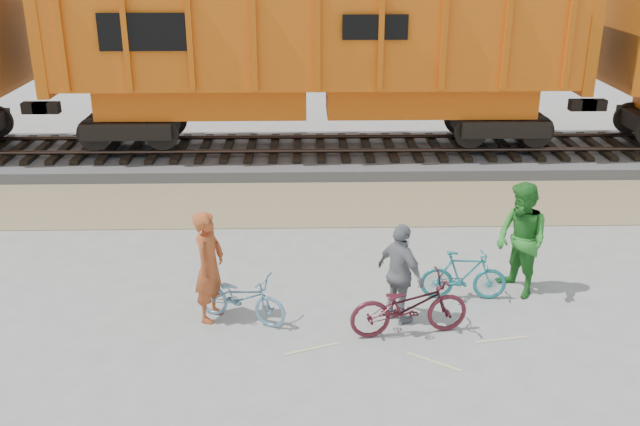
# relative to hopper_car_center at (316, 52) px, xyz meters

# --- Properties ---
(ground) EXTENTS (120.00, 120.00, 0.00)m
(ground) POSITION_rel_hopper_car_center_xyz_m (0.77, -9.00, -3.01)
(ground) COLOR #9E9E99
(ground) RESTS_ON ground
(gravel_strip) EXTENTS (120.00, 3.00, 0.02)m
(gravel_strip) POSITION_rel_hopper_car_center_xyz_m (0.77, -3.50, -3.00)
(gravel_strip) COLOR tan
(gravel_strip) RESTS_ON ground
(ballast_bed) EXTENTS (120.00, 4.00, 0.30)m
(ballast_bed) POSITION_rel_hopper_car_center_xyz_m (0.77, 0.00, -2.86)
(ballast_bed) COLOR slate
(ballast_bed) RESTS_ON ground
(track) EXTENTS (120.00, 2.60, 0.24)m
(track) POSITION_rel_hopper_car_center_xyz_m (0.77, 0.00, -2.53)
(track) COLOR black
(track) RESTS_ON ballast_bed
(hopper_car_center) EXTENTS (14.00, 3.13, 4.65)m
(hopper_car_center) POSITION_rel_hopper_car_center_xyz_m (0.00, 0.00, 0.00)
(hopper_car_center) COLOR black
(hopper_car_center) RESTS_ON track
(bicycle_blue) EXTENTS (1.70, 1.16, 0.84)m
(bicycle_blue) POSITION_rel_hopper_car_center_xyz_m (-1.40, -8.89, -2.58)
(bicycle_blue) COLOR #6897B5
(bicycle_blue) RESTS_ON ground
(bicycle_teal) EXTENTS (1.51, 0.51, 0.89)m
(bicycle_teal) POSITION_rel_hopper_car_center_xyz_m (2.40, -8.23, -2.56)
(bicycle_teal) COLOR teal
(bicycle_teal) RESTS_ON ground
(bicycle_maroon) EXTENTS (1.98, 0.94, 1.00)m
(bicycle_maroon) POSITION_rel_hopper_car_center_xyz_m (1.29, -9.38, -2.51)
(bicycle_maroon) COLOR #531923
(bicycle_maroon) RESTS_ON ground
(person_solo) EXTENTS (0.64, 0.79, 1.88)m
(person_solo) POSITION_rel_hopper_car_center_xyz_m (-1.90, -8.79, -2.06)
(person_solo) COLOR #AC4B22
(person_solo) RESTS_ON ground
(person_man) EXTENTS (1.10, 1.21, 2.03)m
(person_man) POSITION_rel_hopper_car_center_xyz_m (3.40, -8.03, -1.99)
(person_man) COLOR #2B802A
(person_man) RESTS_ON ground
(person_woman) EXTENTS (0.92, 1.06, 1.71)m
(person_woman) POSITION_rel_hopper_car_center_xyz_m (1.19, -8.98, -2.15)
(person_woman) COLOR gray
(person_woman) RESTS_ON ground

